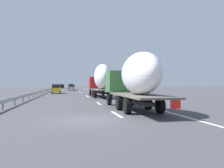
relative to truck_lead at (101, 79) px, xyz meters
name	(u,v)px	position (x,y,z in m)	size (l,w,h in m)	color
ground_plane	(73,93)	(17.94, 3.60, -2.63)	(260.00, 260.00, 0.00)	#424247
lane_stripe_0	(116,114)	(-20.06, 1.80, -2.63)	(3.20, 0.20, 0.01)	white
lane_stripe_1	(99,103)	(-11.37, 1.80, -2.63)	(3.20, 0.20, 0.01)	white
lane_stripe_2	(88,97)	(1.11, 1.80, -2.63)	(3.20, 0.20, 0.01)	white
lane_stripe_3	(87,96)	(4.30, 1.80, -2.63)	(3.20, 0.20, 0.01)	white
lane_stripe_4	(82,93)	(17.76, 1.80, -2.63)	(3.20, 0.20, 0.01)	white
lane_stripe_5	(80,92)	(26.16, 1.80, -2.63)	(3.20, 0.20, 0.01)	white
lane_stripe_6	(79,91)	(28.57, 1.80, -2.63)	(3.20, 0.20, 0.01)	white
edge_line_right	(96,92)	(22.94, -1.90, -2.63)	(110.00, 0.20, 0.01)	white
truck_lead	(101,79)	(0.00, 0.00, 0.00)	(13.43, 2.55, 4.77)	#B21919
truck_trailing	(134,79)	(-17.88, 0.00, -0.32)	(12.27, 2.55, 4.05)	#387038
car_red_compact	(71,87)	(52.99, 3.75, -1.65)	(4.47, 1.91, 1.99)	red
car_yellow_coupe	(56,89)	(15.63, 7.15, -1.69)	(4.48, 1.80, 1.89)	gold
car_silver_hatch	(72,88)	(36.99, 3.60, -1.72)	(4.40, 1.76, 1.80)	#ADB2B7
car_black_suv	(62,86)	(70.42, 7.24, -1.68)	(4.76, 1.85, 1.88)	black
road_sign	(99,83)	(26.13, -3.10, -0.31)	(0.10, 0.90, 3.37)	gray
tree_0	(108,80)	(45.38, -8.60, 0.66)	(3.75, 3.75, 5.35)	#472D19
tree_1	(126,74)	(23.09, -9.39, 1.90)	(3.81, 3.81, 7.26)	#472D19
tree_2	(100,79)	(64.19, -8.34, 1.60)	(3.48, 3.48, 7.16)	#472D19
tree_3	(108,78)	(41.48, -8.08, 1.42)	(3.79, 3.79, 6.56)	#472D19
guardrail_median	(46,90)	(20.94, 9.60, -2.05)	(94.00, 0.10, 0.76)	#9EA0A5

